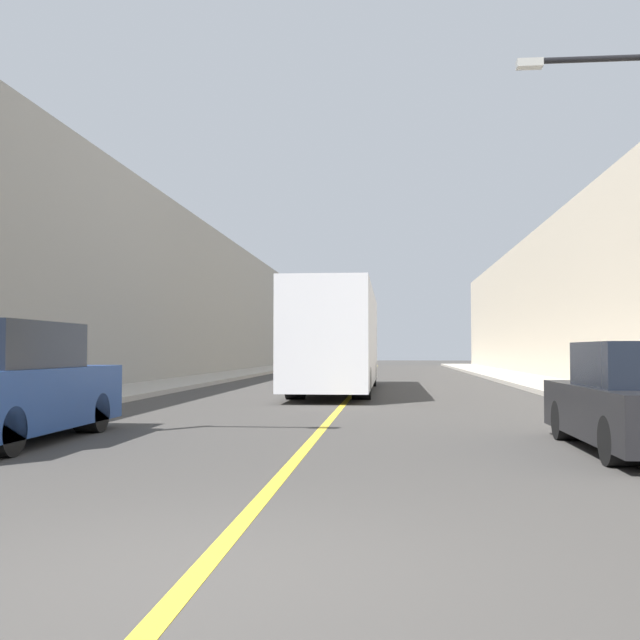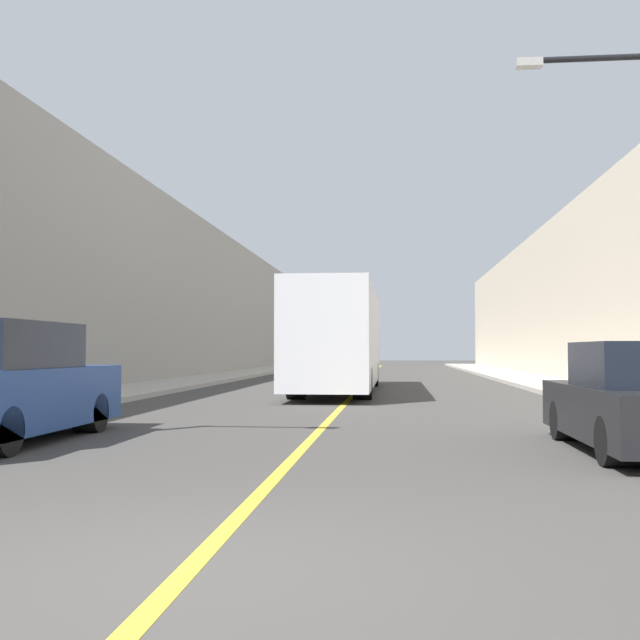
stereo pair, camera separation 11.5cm
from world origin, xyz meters
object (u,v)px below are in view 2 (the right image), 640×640
parked_suv_left (1,387)px  car_right_near (640,403)px  bus (340,338)px  street_lamp_right (640,205)px

parked_suv_left → car_right_near: parked_suv_left is taller
bus → street_lamp_right: bearing=-58.8°
parked_suv_left → car_right_near: (9.42, -0.19, -0.17)m
parked_suv_left → car_right_near: 9.42m
bus → street_lamp_right: size_ratio=1.83×
street_lamp_right → parked_suv_left: bearing=-160.8°
street_lamp_right → car_right_near: bearing=-108.2°
car_right_near → street_lamp_right: (1.29, 3.92, 3.50)m
car_right_near → street_lamp_right: bearing=71.8°
bus → street_lamp_right: 12.87m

